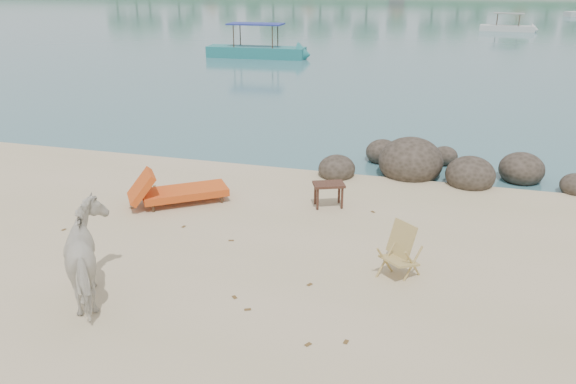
# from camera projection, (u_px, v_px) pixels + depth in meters

# --- Properties ---
(water) EXTENTS (400.00, 400.00, 0.00)m
(water) POSITION_uv_depth(u_px,v_px,m) (434.00, 5.00, 89.36)
(water) COLOR #3C7079
(water) RESTS_ON ground
(boulders) EXTENTS (6.21, 2.76, 1.18)m
(boulders) POSITION_uv_depth(u_px,v_px,m) (435.00, 167.00, 13.66)
(boulders) COLOR #2C261D
(boulders) RESTS_ON ground
(cow) EXTENTS (1.63, 1.76, 1.40)m
(cow) POSITION_uv_depth(u_px,v_px,m) (92.00, 257.00, 8.25)
(cow) COLOR silver
(cow) RESTS_ON ground
(side_table) EXTENTS (0.75, 0.62, 0.51)m
(side_table) POSITION_uv_depth(u_px,v_px,m) (328.00, 196.00, 11.72)
(side_table) COLOR #311B13
(side_table) RESTS_ON ground
(lounge_chair) EXTENTS (2.25, 1.93, 0.67)m
(lounge_chair) POSITION_uv_depth(u_px,v_px,m) (185.00, 189.00, 11.92)
(lounge_chair) COLOR #D85219
(lounge_chair) RESTS_ON ground
(deck_chair) EXTENTS (0.78, 0.78, 0.83)m
(deck_chair) POSITION_uv_depth(u_px,v_px,m) (399.00, 255.00, 8.95)
(deck_chair) COLOR tan
(deck_chair) RESTS_ON ground
(boat_near) EXTENTS (6.59, 1.74, 3.18)m
(boat_near) POSITION_uv_depth(u_px,v_px,m) (256.00, 29.00, 32.77)
(boat_near) COLOR #217475
(boat_near) RESTS_ON water
(boat_mid) EXTENTS (5.11, 1.59, 2.46)m
(boat_mid) POSITION_uv_depth(u_px,v_px,m) (509.00, 16.00, 48.23)
(boat_mid) COLOR beige
(boat_mid) RESTS_ON water
(dead_leaves) EXTENTS (6.94, 6.70, 0.00)m
(dead_leaves) POSITION_uv_depth(u_px,v_px,m) (222.00, 263.00, 9.54)
(dead_leaves) COLOR brown
(dead_leaves) RESTS_ON ground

